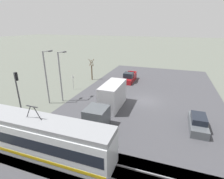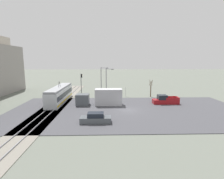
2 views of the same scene
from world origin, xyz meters
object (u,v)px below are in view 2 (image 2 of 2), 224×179
light_rail_tram (60,94)px  street_lamp_mid_block (102,80)px  sedan_car_0 (96,118)px  no_parking_sign (126,91)px  traffic_light_pole (81,82)px  street_tree (151,89)px  box_truck (102,98)px  street_lamp_near_crossing (107,81)px  pickup_truck (165,100)px

light_rail_tram → street_lamp_mid_block: bearing=-57.0°
sedan_car_0 → no_parking_sign: 20.64m
light_rail_tram → traffic_light_pole: (5.85, -4.05, 2.05)m
sedan_car_0 → street_tree: bearing=145.7°
light_rail_tram → traffic_light_pole: size_ratio=2.36×
box_truck → sedan_car_0: size_ratio=2.06×
light_rail_tram → no_parking_sign: bearing=-69.5°
box_truck → street_lamp_near_crossing: bearing=-7.5°
pickup_truck → no_parking_sign: bearing=42.8°
pickup_truck → traffic_light_pole: size_ratio=0.92×
pickup_truck → sedan_car_0: size_ratio=1.18×
sedan_car_0 → traffic_light_pole: bearing=-166.0°
street_tree → street_lamp_mid_block: bearing=86.2°
street_tree → no_parking_sign: (0.57, 6.43, -0.47)m
sedan_car_0 → street_tree: size_ratio=1.05×
street_lamp_mid_block → box_truck: bearing=-178.1°
no_parking_sign → street_lamp_mid_block: bearing=87.6°
street_tree → light_rail_tram: bearing=103.4°
street_lamp_mid_block → no_parking_sign: (-0.25, -6.14, -2.87)m
pickup_truck → street_lamp_mid_block: street_lamp_mid_block is taller
traffic_light_pole → street_lamp_mid_block: bearing=-87.8°
box_truck → street_tree: (8.39, -12.27, 0.36)m
street_tree → street_lamp_mid_block: 12.83m
no_parking_sign → traffic_light_pole: bearing=89.7°
street_tree → traffic_light_pole: bearing=88.0°
street_tree → no_parking_sign: size_ratio=1.74×
sedan_car_0 → street_lamp_near_crossing: 18.85m
pickup_truck → traffic_light_pole: bearing=66.5°
traffic_light_pole → street_lamp_near_crossing: bearing=-100.2°
traffic_light_pole → no_parking_sign: size_ratio=2.34×
light_rail_tram → sedan_car_0: size_ratio=3.03×
pickup_truck → sedan_car_0: 18.14m
sedan_car_0 → street_lamp_mid_block: 20.16m
light_rail_tram → street_lamp_near_crossing: 11.91m
pickup_truck → street_lamp_near_crossing: size_ratio=0.75×
light_rail_tram → street_tree: (5.23, -21.91, 0.26)m
box_truck → sedan_car_0: box_truck is taller
box_truck → no_parking_sign: 10.70m
street_lamp_near_crossing → no_parking_sign: 5.66m
light_rail_tram → pickup_truck: bearing=-96.1°
pickup_truck → box_truck: bearing=93.0°
box_truck → sedan_car_0: bearing=176.3°
light_rail_tram → traffic_light_pole: 7.41m
pickup_truck → traffic_light_pole: traffic_light_pole is taller
sedan_car_0 → street_lamp_near_crossing: street_lamp_near_crossing is taller
light_rail_tram → street_lamp_mid_block: 11.44m
light_rail_tram → pickup_truck: 23.29m
light_rail_tram → pickup_truck: light_rail_tram is taller
street_lamp_near_crossing → traffic_light_pole: bearing=79.8°
sedan_car_0 → light_rail_tram: bearing=-147.0°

